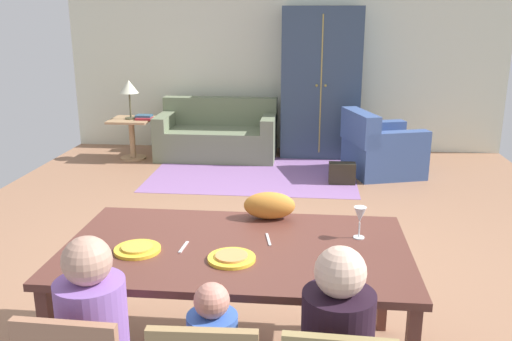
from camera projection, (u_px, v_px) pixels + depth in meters
ground_plane at (265, 229)px, 5.28m from camera, size 6.45×6.55×0.02m
back_wall at (284, 59)px, 8.08m from camera, size 6.45×0.10×2.70m
dining_table at (236, 256)px, 3.02m from camera, size 1.89×1.08×0.76m
plate_near_man at (137, 250)px, 2.93m from camera, size 0.25×0.25×0.02m
pizza_near_man at (137, 247)px, 2.93m from camera, size 0.17×0.17×0.01m
plate_near_child at (232, 258)px, 2.83m from camera, size 0.25×0.25×0.02m
pizza_near_child at (232, 256)px, 2.82m from camera, size 0.17×0.17×0.01m
wine_glass at (360, 216)px, 3.07m from camera, size 0.07×0.07×0.19m
fork at (184, 247)px, 2.98m from camera, size 0.03×0.15×0.01m
knife at (268, 239)px, 3.08m from camera, size 0.05×0.17×0.01m
cat at (269, 206)px, 3.38m from camera, size 0.33×0.18×0.17m
area_rug at (253, 174)px, 7.05m from camera, size 2.60×1.80×0.01m
couch at (218, 136)px, 7.85m from camera, size 1.67×0.86×0.82m
armchair at (380, 150)px, 6.99m from camera, size 1.07×1.06×0.82m
armoire at (321, 83)px, 7.74m from camera, size 1.10×0.59×2.10m
side_table at (132, 133)px, 7.69m from camera, size 0.56×0.56×0.58m
table_lamp at (129, 88)px, 7.52m from camera, size 0.26×0.26×0.54m
book_lower at (144, 119)px, 7.58m from camera, size 0.22×0.16×0.03m
book_upper at (144, 116)px, 7.63m from camera, size 0.22×0.16×0.03m
handbag at (342, 173)px, 6.63m from camera, size 0.32×0.16×0.26m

